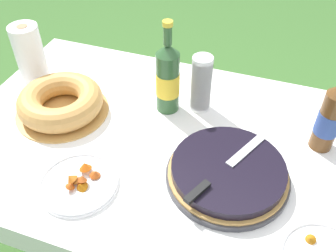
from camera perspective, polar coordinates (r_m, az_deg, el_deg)
ground_plane at (r=1.83m, az=-0.07°, el=-18.28°), size 16.00×16.00×0.00m
garden_table at (r=1.31m, az=-0.09°, el=-4.54°), size 1.43×0.91×0.71m
tablecloth at (r=1.26m, az=-0.09°, el=-2.64°), size 1.44×0.92×0.10m
berry_tart at (r=1.13m, az=9.09°, el=-7.02°), size 0.37×0.37×0.06m
serving_knife at (r=1.09m, az=8.35°, el=-6.67°), size 0.18×0.35×0.01m
bundt_cake at (r=1.38m, az=-16.06°, el=3.56°), size 0.33×0.33×0.09m
cup_stack at (r=1.32m, az=5.09°, el=6.42°), size 0.07×0.07×0.21m
cider_bottle_green at (r=1.30m, az=-0.04°, el=7.27°), size 0.08×0.08×0.34m
cider_bottle_amber at (r=1.25m, az=23.52°, el=1.26°), size 0.07×0.07×0.33m
snack_plate_near at (r=1.15m, az=-13.41°, el=-8.38°), size 0.24×0.24×0.06m
paper_towel_roll at (r=1.56m, az=-20.35°, el=10.37°), size 0.11×0.11×0.23m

